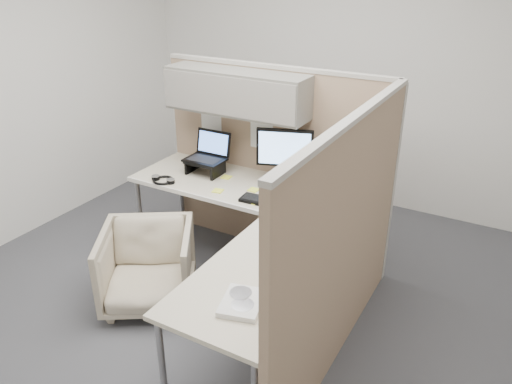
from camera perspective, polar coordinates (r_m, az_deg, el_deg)
The scene contains 20 objects.
ground at distance 3.90m, azimuth -3.17°, elevation -12.46°, with size 4.50×4.50×0.00m, color #3F3F45.
partition_back at distance 4.11m, azimuth 0.13°, elevation 7.05°, with size 2.00×0.36×1.63m.
partition_right at distance 3.06m, azimuth 10.22°, elevation -5.88°, with size 0.07×2.03×1.63m.
desk at distance 3.56m, azimuth -0.64°, elevation -3.20°, with size 2.00×1.98×0.73m.
office_chair at distance 3.80m, azimuth -12.29°, elevation -7.97°, with size 0.65×0.61×0.67m, color #C5B09C.
monitor_left at distance 3.89m, azimuth 3.28°, elevation 4.48°, with size 0.43×0.20×0.47m.
monitor_right at distance 3.60m, azimuth 10.29°, elevation 2.36°, with size 0.39×0.27×0.47m.
laptop_station at distance 4.20m, azimuth -5.63°, elevation 3.89°, with size 0.33×0.28×0.34m.
keyboard at distance 3.69m, azimuth 1.32°, elevation -1.15°, with size 0.42×0.14×0.02m, color black.
mouse at distance 3.51m, azimuth 5.81°, elevation -2.61°, with size 0.10×0.06×0.04m, color black.
travel_mug at distance 3.77m, azimuth 7.34°, elevation 0.45°, with size 0.08×0.08×0.17m.
soda_can_green at distance 3.47m, azimuth 9.08°, elevation -2.39°, with size 0.07×0.07×0.12m, color #1E3FA5.
soda_can_silver at distance 3.60m, azimuth 7.11°, elevation -1.23°, with size 0.07×0.07×0.12m, color black.
sticky_note_c at distance 4.14m, azimuth -3.41°, elevation 1.71°, with size 0.08×0.08×0.01m, color #F3F941.
sticky_note_a at distance 3.90m, azimuth -4.38°, elevation 0.14°, with size 0.08×0.08×0.01m, color #F3F941.
sticky_note_d at distance 3.90m, azimuth -0.27°, elevation 0.25°, with size 0.08×0.08×0.01m, color #F3F941.
sticky_note_b at distance 3.71m, azimuth -0.29°, elevation -1.16°, with size 0.08×0.08×0.01m, color #F3F941.
headphones at distance 4.12m, azimuth -10.56°, elevation 1.36°, with size 0.22×0.18×0.03m.
paper_stack at distance 2.67m, azimuth -1.59°, elevation -12.50°, with size 0.27×0.31×0.03m.
desk_clock at distance 2.94m, azimuth 3.40°, elevation -7.88°, with size 0.06×0.09×0.09m.
Camera 1 is at (1.70, -2.58, 2.38)m, focal length 35.00 mm.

